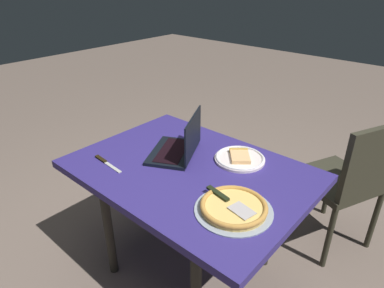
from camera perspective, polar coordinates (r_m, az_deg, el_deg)
ground_plane at (r=2.17m, az=-0.33°, el=-20.07°), size 12.00×12.00×0.00m
dining_table at (r=1.76m, az=-0.39°, el=-5.93°), size 1.20×0.87×0.70m
laptop at (r=1.82m, az=-2.16°, el=-0.42°), size 0.36×0.40×0.24m
pizza_plate at (r=1.80m, az=8.13°, el=-2.37°), size 0.27×0.27×0.04m
pizza_tray at (r=1.44m, az=7.10°, el=-10.61°), size 0.33×0.33×0.04m
table_knife at (r=1.82m, az=-14.53°, el=-3.00°), size 0.23×0.04×0.01m
chair_near at (r=2.19m, az=24.99°, el=-5.31°), size 0.55×0.55×0.89m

